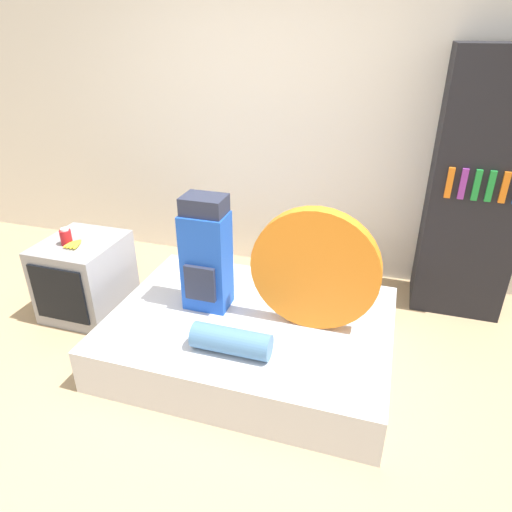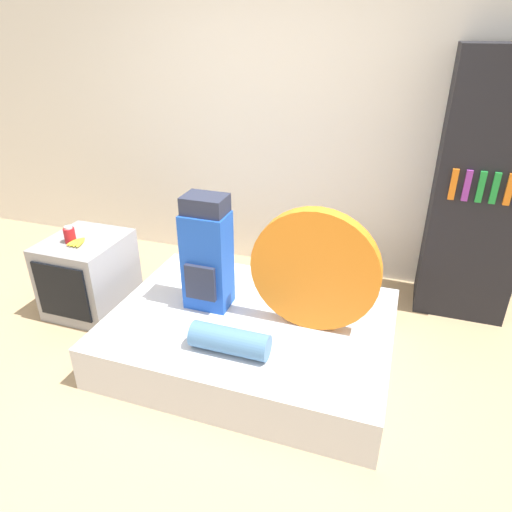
# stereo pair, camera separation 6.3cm
# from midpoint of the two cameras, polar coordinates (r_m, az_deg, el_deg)

# --- Properties ---
(ground_plane) EXTENTS (16.00, 16.00, 0.00)m
(ground_plane) POSITION_cam_midpoint_polar(r_m,az_deg,el_deg) (2.83, -6.96, -17.99)
(ground_plane) COLOR tan
(wall_back) EXTENTS (8.00, 0.05, 2.60)m
(wall_back) POSITION_cam_midpoint_polar(r_m,az_deg,el_deg) (3.88, 4.49, 16.65)
(wall_back) COLOR white
(wall_back) RESTS_ON ground_plane
(bed) EXTENTS (1.79, 1.32, 0.30)m
(bed) POSITION_cam_midpoint_polar(r_m,az_deg,el_deg) (3.07, -0.08, -9.92)
(bed) COLOR silver
(bed) RESTS_ON ground_plane
(backpack) EXTENTS (0.29, 0.24, 0.77)m
(backpack) POSITION_cam_midpoint_polar(r_m,az_deg,el_deg) (2.94, -5.54, 0.15)
(backpack) COLOR blue
(backpack) RESTS_ON bed
(tent_bag) EXTENTS (0.78, 0.09, 0.78)m
(tent_bag) POSITION_cam_midpoint_polar(r_m,az_deg,el_deg) (2.73, 8.00, -1.82)
(tent_bag) COLOR orange
(tent_bag) RESTS_ON bed
(sleeping_roll) EXTENTS (0.46, 0.15, 0.15)m
(sleeping_roll) POSITION_cam_midpoint_polar(r_m,az_deg,el_deg) (2.66, -2.62, -10.52)
(sleeping_roll) COLOR teal
(sleeping_roll) RESTS_ON bed
(television) EXTENTS (0.54, 0.61, 0.58)m
(television) POSITION_cam_midpoint_polar(r_m,az_deg,el_deg) (3.69, -19.73, -2.18)
(television) COLOR #939399
(television) RESTS_ON ground_plane
(canister) EXTENTS (0.08, 0.08, 0.13)m
(canister) POSITION_cam_midpoint_polar(r_m,az_deg,el_deg) (3.53, -21.80, 2.47)
(canister) COLOR #B2191E
(canister) RESTS_ON television
(banana_bunch) EXTENTS (0.12, 0.15, 0.03)m
(banana_bunch) POSITION_cam_midpoint_polar(r_m,az_deg,el_deg) (3.50, -20.87, 1.64)
(banana_bunch) COLOR yellow
(banana_bunch) RESTS_ON television
(bookshelf) EXTENTS (0.63, 0.46, 1.89)m
(bookshelf) POSITION_cam_midpoint_polar(r_m,az_deg,el_deg) (3.62, 26.78, 7.28)
(bookshelf) COLOR black
(bookshelf) RESTS_ON ground_plane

